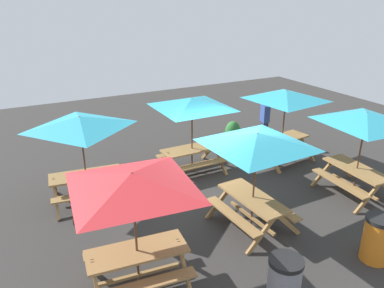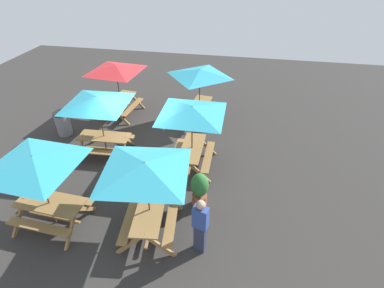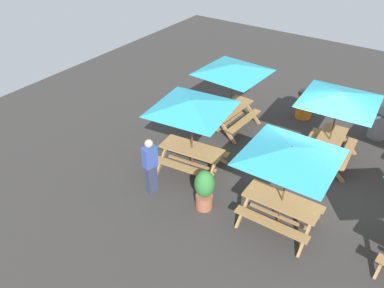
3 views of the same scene
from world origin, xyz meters
name	(u,v)px [view 2 (image 2 of 3)]	position (x,y,z in m)	size (l,w,h in m)	color
ground_plane	(142,156)	(0.00, 0.00, 0.00)	(24.00, 24.00, 0.00)	#33302D
picnic_table_0	(145,173)	(3.18, 1.35, 1.99)	(2.81, 2.81, 2.34)	olive
picnic_table_1	(200,77)	(-2.97, 1.62, 1.99)	(2.22, 2.22, 2.34)	olive
picnic_table_2	(192,115)	(0.23, 1.90, 1.99)	(2.83, 2.83, 2.34)	olive
picnic_table_3	(35,166)	(3.44, -1.32, 1.99)	(2.82, 2.82, 2.34)	olive
picnic_table_4	(98,105)	(0.11, -1.29, 1.99)	(2.83, 2.83, 2.34)	olive
picnic_table_5	(116,72)	(-2.86, -1.89, 1.99)	(2.81, 2.81, 2.34)	olive
trash_bin_gray	(63,123)	(-0.85, -3.52, 0.49)	(0.59, 0.59, 0.98)	gray
trash_bin_orange	(26,161)	(1.61, -3.41, 0.49)	(0.59, 0.59, 0.98)	orange
potted_plant_0	(200,189)	(2.04, 2.47, 0.62)	(0.51, 0.51, 1.17)	#935138
person_standing	(200,225)	(3.54, 2.73, 0.89)	(0.30, 0.40, 1.67)	#2D334C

